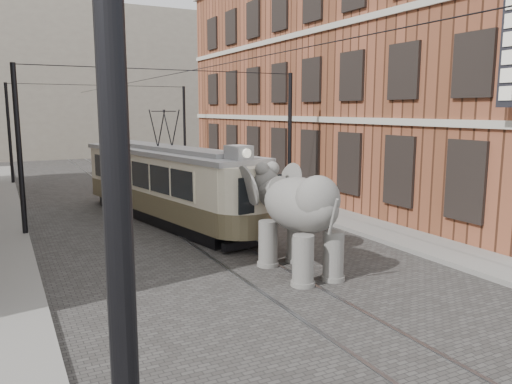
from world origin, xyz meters
TOP-DOWN VIEW (x-y plane):
  - ground at (0.00, 0.00)m, footprint 120.00×120.00m
  - tram_rails at (0.00, 0.00)m, footprint 1.54×80.00m
  - sidewalk_right at (6.00, 0.00)m, footprint 2.00×60.00m
  - brick_building at (11.00, 9.00)m, footprint 8.00×26.00m
  - distant_block at (0.00, 40.00)m, footprint 28.00×10.00m
  - catenary at (-0.20, 5.00)m, footprint 11.00×30.20m
  - tram at (-0.36, 6.30)m, footprint 4.37×11.38m
  - elephant at (0.91, -1.74)m, footprint 2.66×4.80m

SIDE VIEW (x-z plane):
  - ground at x=0.00m, z-range 0.00..0.00m
  - tram_rails at x=0.00m, z-range 0.00..0.02m
  - sidewalk_right at x=6.00m, z-range 0.00..0.15m
  - elephant at x=0.91m, z-range 0.00..2.93m
  - tram at x=-0.36m, z-range 0.00..4.42m
  - catenary at x=-0.20m, z-range 0.00..6.00m
  - brick_building at x=11.00m, z-range 0.00..12.00m
  - distant_block at x=0.00m, z-range 0.00..14.00m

